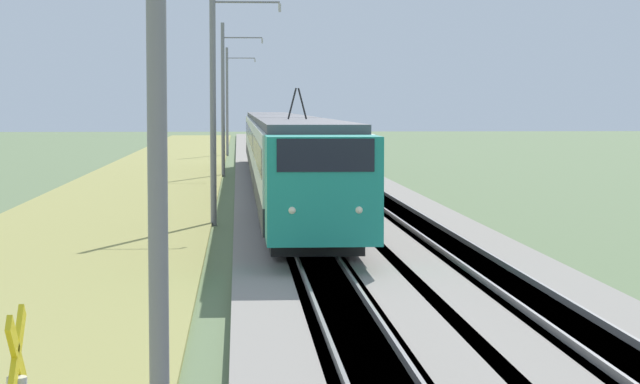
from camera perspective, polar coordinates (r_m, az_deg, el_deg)
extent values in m
cube|color=gray|center=(57.54, -1.73, -0.20)|extent=(240.00, 4.40, 0.30)
cube|color=gray|center=(57.82, 2.27, -0.18)|extent=(240.00, 4.40, 0.30)
cube|color=#4C4238|center=(57.54, -1.73, -0.20)|extent=(240.00, 1.57, 0.30)
cube|color=gray|center=(57.51, -2.26, 0.03)|extent=(240.00, 0.07, 0.15)
cube|color=gray|center=(57.54, -1.20, 0.03)|extent=(240.00, 0.07, 0.15)
cube|color=#4C4238|center=(57.82, 2.27, -0.18)|extent=(240.00, 1.57, 0.30)
cube|color=gray|center=(57.75, 1.74, 0.04)|extent=(240.00, 0.07, 0.15)
cube|color=gray|center=(57.87, 2.79, 0.05)|extent=(240.00, 0.07, 0.15)
cube|color=#99934C|center=(57.73, -8.85, -0.32)|extent=(240.00, 8.32, 0.12)
cube|color=teal|center=(30.33, 0.11, 0.13)|extent=(2.27, 2.75, 2.60)
cube|color=black|center=(29.94, 0.15, 1.75)|extent=(1.64, 2.29, 0.78)
sphere|color=#F2EAC6|center=(29.23, -1.29, -0.84)|extent=(0.20, 0.20, 0.20)
sphere|color=#F2EAC6|center=(29.34, 1.79, -0.83)|extent=(0.20, 0.20, 0.20)
cube|color=#2D2D33|center=(40.38, -0.86, -0.24)|extent=(17.80, 2.87, 0.73)
cube|color=silver|center=(40.31, -0.86, 1.60)|extent=(17.80, 2.87, 1.87)
cube|color=black|center=(40.30, -0.86, 1.82)|extent=(16.37, 2.89, 0.79)
cube|color=#515156|center=(40.28, -0.86, 3.11)|extent=(17.80, 2.64, 0.25)
cube|color=black|center=(40.44, -0.86, -1.14)|extent=(16.91, 2.44, 0.55)
cylinder|color=black|center=(33.34, -1.15, -1.97)|extent=(0.86, 0.12, 0.86)
cylinder|color=black|center=(33.40, 0.68, -1.96)|extent=(0.86, 0.12, 0.86)
cube|color=#2D2D33|center=(59.86, -1.82, 1.13)|extent=(20.07, 2.87, 0.73)
cube|color=silver|center=(59.81, -1.82, 2.37)|extent=(20.07, 2.87, 1.87)
cube|color=black|center=(59.81, -1.82, 2.52)|extent=(18.46, 2.89, 0.79)
cube|color=#515156|center=(59.79, -1.82, 3.39)|extent=(20.07, 2.64, 0.25)
cube|color=black|center=(59.90, -1.82, 0.52)|extent=(19.06, 2.44, 0.55)
cube|color=#2D2D33|center=(80.50, -2.33, 1.86)|extent=(20.07, 2.87, 0.73)
cube|color=silver|center=(80.47, -2.33, 2.78)|extent=(20.07, 2.87, 1.87)
cube|color=black|center=(80.46, -2.33, 2.89)|extent=(18.46, 2.89, 0.79)
cube|color=#515156|center=(80.45, -2.33, 3.54)|extent=(20.07, 2.64, 0.25)
cube|color=black|center=(80.53, -2.33, 1.40)|extent=(19.06, 2.44, 0.55)
cylinder|color=black|center=(42.93, -1.28, 4.06)|extent=(0.06, 0.33, 1.08)
cylinder|color=black|center=(42.95, -0.81, 4.06)|extent=(0.06, 0.33, 1.08)
cube|color=black|center=(33.47, -0.24, -3.46)|extent=(0.10, 0.10, 0.00)
cube|color=yellow|center=(6.95, -13.71, -7.24)|extent=(0.49, 0.03, 0.49)
cube|color=yellow|center=(6.95, -13.71, -7.24)|extent=(0.49, 0.03, 0.49)
cylinder|color=slate|center=(13.63, -7.46, 4.07)|extent=(0.22, 0.22, 8.73)
cylinder|color=slate|center=(44.91, -4.91, 4.13)|extent=(0.22, 0.22, 8.92)
cylinder|color=slate|center=(45.06, -3.40, 8.67)|extent=(0.08, 2.40, 0.08)
cylinder|color=#B2ADA8|center=(45.07, -1.85, 8.42)|extent=(0.10, 0.10, 0.30)
cylinder|color=slate|center=(76.21, -4.46, 4.22)|extent=(0.22, 0.22, 9.35)
cylinder|color=slate|center=(76.32, -3.57, 7.06)|extent=(0.08, 2.40, 0.08)
cylinder|color=#B2ADA8|center=(76.32, -2.66, 6.91)|extent=(0.10, 0.10, 0.30)
cylinder|color=slate|center=(107.51, -4.27, 4.13)|extent=(0.22, 0.22, 9.30)
cylinder|color=slate|center=(107.59, -3.64, 6.13)|extent=(0.08, 2.40, 0.08)
cylinder|color=#B2ADA8|center=(107.59, -2.99, 6.03)|extent=(0.10, 0.10, 0.30)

